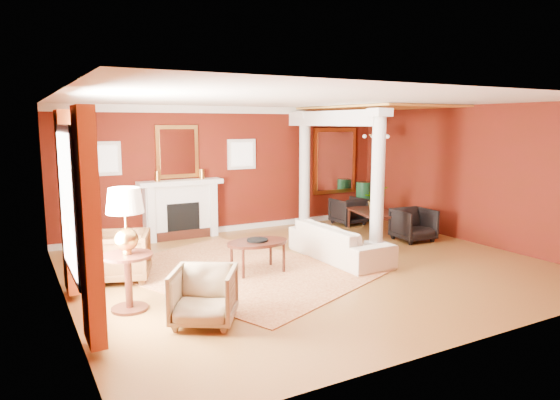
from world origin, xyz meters
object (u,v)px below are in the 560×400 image
armchair_stripe (204,293)px  dining_table (375,216)px  sofa (339,236)px  side_table (126,227)px  coffee_table (257,244)px  armchair_leopard (120,254)px

armchair_stripe → dining_table: size_ratio=0.54×
sofa → dining_table: sofa is taller
armchair_stripe → side_table: 1.40m
coffee_table → dining_table: (3.76, 1.47, -0.09)m
sofa → armchair_stripe: 3.69m
side_table → dining_table: side_table is taller
armchair_stripe → dining_table: 6.17m
armchair_leopard → armchair_stripe: armchair_leopard is taller
dining_table → armchair_stripe: bearing=133.8°
side_table → dining_table: bearing=19.9°
dining_table → armchair_leopard: bearing=111.3°
armchair_leopard → armchair_stripe: (0.56, -2.30, -0.05)m
sofa → side_table: side_table is taller
coffee_table → side_table: size_ratio=0.64×
dining_table → side_table: bearing=123.3°
side_table → dining_table: 6.48m
sofa → side_table: 4.14m
sofa → armchair_leopard: bearing=79.9°
sofa → coffee_table: (-1.72, -0.03, 0.06)m
sofa → dining_table: 2.50m
coffee_table → side_table: side_table is taller
armchair_stripe → coffee_table: 2.27m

